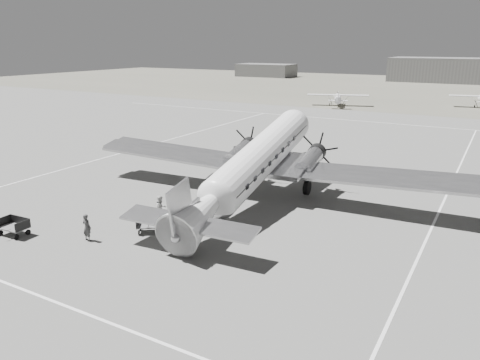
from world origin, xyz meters
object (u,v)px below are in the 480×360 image
Objects in this scene: light_plane_left at (338,100)px; baggage_cart_far at (14,227)px; ground_crew at (87,227)px; shed_secondary at (266,70)px; baggage_cart_near at (150,225)px; dc3_airliner at (255,165)px; ramp_agent at (161,209)px; passenger at (185,205)px; hangar_main at (470,71)px.

light_plane_left is 64.67m from baggage_cart_far.
light_plane_left reaches higher than ground_crew.
shed_secondary reaches higher than baggage_cart_near.
shed_secondary is at bearing 112.69° from dc3_airliner.
ramp_agent is 1.12× the size of passenger.
shed_secondary is at bearing 78.26° from baggage_cart_near.
ground_crew is at bearing 17.12° from baggage_cart_far.
light_plane_left is at bearing 20.15° from ramp_agent.
ramp_agent is at bearing -100.76° from light_plane_left.
light_plane_left is (-15.85, -65.58, -2.19)m from hangar_main.
light_plane_left is at bearing 89.08° from baggage_cart_far.
ramp_agent is at bearing 165.09° from passenger.
shed_secondary reaches higher than baggage_cart_far.
light_plane_left is at bearing -103.59° from hangar_main.
baggage_cart_far is (-13.69, -130.21, -2.81)m from hangar_main.
hangar_main is 2.33× the size of shed_secondary.
baggage_cart_near is at bearing -114.80° from dc3_airliner.
ground_crew is (6.41, -63.09, -0.33)m from light_plane_left.
passenger is (-6.95, -122.90, -2.55)m from hangar_main.
baggage_cart_far is 4.53m from ground_crew.
shed_secondary is 132.08m from baggage_cart_near.
passenger is (0.22, 3.15, 0.30)m from baggage_cart_near.
dc3_airliner is 54.28m from light_plane_left.
dc3_airliner is (55.74, -113.58, 0.72)m from shed_secondary.
ground_crew is 0.92× the size of ramp_agent.
baggage_cart_near is (-2.92, -7.46, -2.27)m from dc3_airliner.
ramp_agent is at bearing 71.50° from baggage_cart_near.
dc3_airliner is 18.09× the size of baggage_cart_near.
passenger is at bearing -65.77° from shed_secondary.
hangar_main reaches higher than ramp_agent.
baggage_cart_far is 1.04× the size of ramp_agent.
baggage_cart_far is (-9.43, -11.62, -2.23)m from dc3_airliner.
shed_secondary is 133.61m from ground_crew.
ramp_agent reaches higher than ground_crew.
hangar_main reaches higher than light_plane_left.
dc3_airliner is at bearing -20.21° from passenger.
ramp_agent is (8.17, -58.78, -0.27)m from light_plane_left.
baggage_cart_near is at bearing -66.42° from shed_secondary.
shed_secondary is 133.51m from baggage_cart_far.
baggage_cart_far reaches higher than baggage_cart_near.
hangar_main is 129.03m from ground_crew.
dc3_airliner is at bearing -116.56° from ground_crew.
passenger is (2.49, 5.77, -0.02)m from ground_crew.
passenger is (0.73, 1.46, -0.09)m from ramp_agent.
hangar_main is 3.94× the size of light_plane_left.
dc3_airliner is 16.36× the size of baggage_cart_far.
baggage_cart_near is 1.05× the size of passenger.
hangar_main is at bearing 57.74° from light_plane_left.
ramp_agent is at bearing -66.33° from shed_secondary.
hangar_main is 67.50m from light_plane_left.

